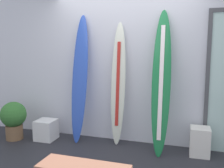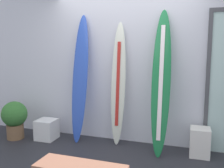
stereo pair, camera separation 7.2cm
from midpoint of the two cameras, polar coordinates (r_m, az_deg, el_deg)
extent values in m
cube|color=silver|center=(4.37, 2.91, 5.29)|extent=(7.20, 0.20, 2.80)
ellipsoid|color=blue|center=(4.36, -7.81, 1.18)|extent=(0.29, 0.41, 2.19)
cone|color=black|center=(4.46, -8.18, -10.55)|extent=(0.07, 0.09, 0.11)
ellipsoid|color=silver|center=(4.19, 0.93, 0.02)|extent=(0.24, 0.26, 2.05)
cube|color=red|center=(4.17, 0.82, 0.01)|extent=(0.06, 0.16, 1.39)
cone|color=black|center=(4.34, 0.69, -11.15)|extent=(0.07, 0.08, 0.11)
ellipsoid|color=#1B723D|center=(3.89, 10.60, 0.48)|extent=(0.31, 0.57, 2.22)
cube|color=white|center=(3.85, 10.54, 0.53)|extent=(0.08, 0.39, 1.70)
cone|color=black|center=(3.96, 9.95, -13.05)|extent=(0.07, 0.09, 0.11)
cube|color=white|center=(4.11, 18.81, -12.24)|extent=(0.30, 0.30, 0.43)
cube|color=white|center=(4.70, -15.13, -9.99)|extent=(0.34, 0.34, 0.35)
cube|color=#47474C|center=(4.15, 20.30, 0.08)|extent=(0.06, 0.06, 2.14)
cylinder|color=brown|center=(4.92, -21.65, -10.07)|extent=(0.30, 0.30, 0.26)
sphere|color=#347030|center=(4.83, -21.85, -6.43)|extent=(0.45, 0.45, 0.45)
cube|color=#935E48|center=(2.61, -7.33, -18.48)|extent=(0.91, 0.32, 0.06)
camera|label=1|loc=(0.04, -90.50, -0.07)|focal=40.31mm
camera|label=2|loc=(0.04, 89.50, 0.07)|focal=40.31mm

